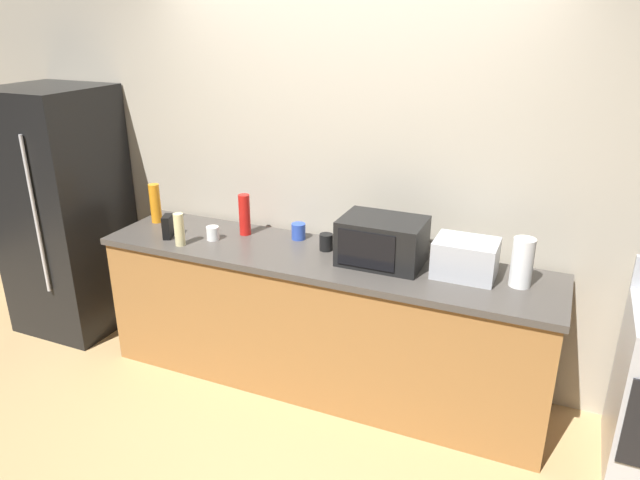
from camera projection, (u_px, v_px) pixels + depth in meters
ground_plane at (293, 416)px, 3.54m from camera, size 8.00×8.00×0.00m
back_wall at (346, 167)px, 3.74m from camera, size 6.40×0.10×2.70m
counter_run at (320, 321)px, 3.72m from camera, size 2.84×0.64×0.90m
refrigerator at (65, 212)px, 4.32m from camera, size 0.72×0.73×1.80m
microwave at (382, 241)px, 3.41m from camera, size 0.48×0.35×0.27m
toaster_oven at (465, 258)px, 3.25m from camera, size 0.34×0.26×0.21m
paper_towel_roll at (522, 262)px, 3.12m from camera, size 0.12×0.12×0.27m
cordless_phone at (168, 227)px, 3.81m from camera, size 0.09×0.12×0.15m
bottle_hot_sauce at (245, 215)px, 3.84m from camera, size 0.07×0.07×0.27m
bottle_hand_soap at (179, 230)px, 3.67m from camera, size 0.06×0.06×0.21m
bottle_dish_soap at (155, 203)px, 4.07m from camera, size 0.07×0.07×0.27m
mug_blue at (298, 231)px, 3.79m from camera, size 0.09×0.09×0.10m
mug_black at (326, 242)px, 3.62m from camera, size 0.08×0.08×0.10m
mug_white at (213, 233)px, 3.78m from camera, size 0.08×0.08×0.09m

